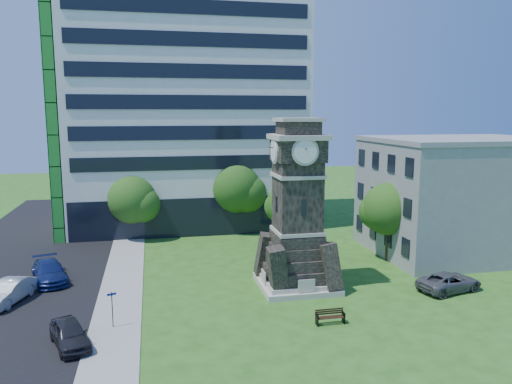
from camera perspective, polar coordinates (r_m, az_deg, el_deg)
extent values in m
plane|color=#285518|center=(34.73, 0.71, -12.18)|extent=(160.00, 160.00, 0.00)
cube|color=gray|center=(38.75, -15.05, -10.16)|extent=(3.00, 70.00, 0.06)
cube|color=#BFB5A6|center=(37.19, 4.62, -10.42)|extent=(5.40, 5.40, 0.40)
cube|color=#BFB5A6|center=(37.07, 4.62, -9.91)|extent=(4.80, 4.80, 0.30)
cube|color=black|center=(35.48, 4.76, 0.30)|extent=(3.00, 3.00, 6.40)
cube|color=#BFB5A6|center=(36.05, 4.70, -4.41)|extent=(3.25, 3.25, 0.25)
cube|color=#BFB5A6|center=(35.34, 4.78, 1.91)|extent=(3.25, 3.25, 0.25)
cube|color=black|center=(34.21, 5.47, -1.73)|extent=(0.35, 0.08, 1.10)
cube|color=black|center=(35.16, 4.82, 4.82)|extent=(3.30, 3.30, 1.60)
cube|color=#BFB5A6|center=(35.11, 4.84, 6.28)|extent=(3.70, 3.70, 0.35)
cylinder|color=white|center=(33.48, 5.69, 4.59)|extent=(1.56, 0.06, 1.56)
cylinder|color=white|center=(34.69, 2.01, 4.79)|extent=(0.06, 1.56, 1.56)
cube|color=black|center=(35.08, 4.85, 7.26)|extent=(2.60, 2.60, 0.90)
cube|color=#BFB5A6|center=(35.07, 4.86, 8.24)|extent=(3.00, 3.00, 0.25)
cube|color=white|center=(57.75, -7.98, 10.38)|extent=(25.00, 15.00, 28.00)
cube|color=black|center=(51.64, -7.12, -2.84)|extent=(24.50, 0.80, 4.00)
cube|color=gray|center=(48.56, 22.19, -0.60)|extent=(15.00, 12.00, 10.00)
cube|color=gray|center=(48.03, 22.56, 5.53)|extent=(15.20, 12.20, 0.40)
imported|color=black|center=(29.93, -20.52, -14.94)|extent=(2.96, 4.39, 1.39)
imported|color=#9C9DA3|center=(37.79, -26.40, -10.16)|extent=(2.94, 4.81, 1.50)
imported|color=navy|center=(40.98, -22.58, -8.42)|extent=(3.58, 5.65, 1.52)
imported|color=#57575D|center=(38.60, 21.24, -9.55)|extent=(5.22, 3.31, 1.34)
cube|color=black|center=(30.93, 6.98, -14.31)|extent=(0.06, 0.45, 0.69)
cube|color=black|center=(31.48, 9.97, -13.95)|extent=(0.06, 0.45, 0.69)
cube|color=#351C12|center=(31.16, 8.49, -13.96)|extent=(1.79, 0.48, 0.04)
cube|color=#351C12|center=(31.24, 8.36, -13.35)|extent=(1.79, 0.04, 0.40)
cylinder|color=black|center=(31.28, -16.09, -12.83)|extent=(0.05, 0.05, 2.21)
cube|color=#0D3A92|center=(30.94, -16.17, -11.16)|extent=(0.53, 0.04, 0.13)
cylinder|color=#332114|center=(51.51, -13.85, -4.00)|extent=(0.34, 0.34, 2.36)
sphere|color=#215C1B|center=(50.95, -13.97, -0.84)|extent=(4.78, 4.78, 4.78)
sphere|color=#215C1B|center=(50.54, -12.89, -1.41)|extent=(3.58, 3.58, 3.58)
sphere|color=#215C1B|center=(51.63, -14.86, -1.04)|extent=(3.34, 3.34, 3.34)
cylinder|color=#332114|center=(53.30, -2.39, -3.07)|extent=(0.39, 0.39, 2.79)
sphere|color=#275017|center=(52.69, -2.41, 0.56)|extent=(5.71, 5.71, 5.71)
sphere|color=#275017|center=(52.41, -1.08, -0.08)|extent=(4.28, 4.28, 4.28)
sphere|color=#275017|center=(53.28, -3.60, 0.30)|extent=(3.99, 3.99, 3.99)
cylinder|color=#332114|center=(47.39, 3.77, -4.87)|extent=(0.33, 0.33, 2.37)
sphere|color=#3A6B1F|center=(46.78, 3.81, -1.42)|extent=(4.26, 4.26, 4.26)
sphere|color=#3A6B1F|center=(46.70, 4.95, -2.03)|extent=(3.19, 3.19, 3.19)
sphere|color=#3A6B1F|center=(47.14, 2.76, -1.66)|extent=(2.98, 2.98, 2.98)
cylinder|color=#332114|center=(44.49, 14.78, -5.92)|extent=(0.34, 0.34, 2.62)
sphere|color=#265118|center=(43.79, 14.95, -1.87)|extent=(4.51, 4.51, 4.51)
sphere|color=#265118|center=(43.91, 16.24, -2.58)|extent=(3.38, 3.38, 3.38)
sphere|color=#265118|center=(43.99, 13.69, -2.16)|extent=(3.16, 3.16, 3.16)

